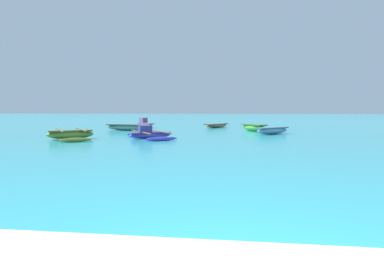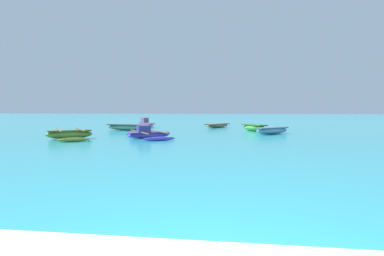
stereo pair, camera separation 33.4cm
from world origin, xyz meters
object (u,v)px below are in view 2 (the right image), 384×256
(moored_boat_0, at_px, (254,127))
(moored_boat_1, at_px, (272,130))
(moored_boat_3, at_px, (146,124))
(moored_boat_5, at_px, (69,134))
(moored_boat_2, at_px, (129,127))
(moored_boat_4, at_px, (148,134))
(moored_boat_6, at_px, (217,125))

(moored_boat_0, relative_size, moored_boat_1, 1.00)
(moored_boat_3, relative_size, moored_boat_5, 0.91)
(moored_boat_1, relative_size, moored_boat_5, 0.59)
(moored_boat_5, bearing_deg, moored_boat_2, 51.08)
(moored_boat_0, height_order, moored_boat_4, moored_boat_4)
(moored_boat_0, xyz_separation_m, moored_boat_3, (-9.07, 4.31, 0.02))
(moored_boat_2, bearing_deg, moored_boat_1, -1.42)
(moored_boat_3, height_order, moored_boat_5, moored_boat_3)
(moored_boat_3, bearing_deg, moored_boat_6, 60.88)
(moored_boat_1, relative_size, moored_boat_4, 0.59)
(moored_boat_0, bearing_deg, moored_boat_4, -75.55)
(moored_boat_3, bearing_deg, moored_boat_5, -34.50)
(moored_boat_2, distance_m, moored_boat_5, 7.45)
(moored_boat_0, bearing_deg, moored_boat_3, -150.57)
(moored_boat_0, height_order, moored_boat_5, moored_boat_5)
(moored_boat_5, distance_m, moored_boat_6, 14.15)
(moored_boat_4, bearing_deg, moored_boat_0, 17.14)
(moored_boat_0, height_order, moored_boat_3, moored_boat_3)
(moored_boat_4, height_order, moored_boat_5, moored_boat_4)
(moored_boat_1, xyz_separation_m, moored_boat_4, (-6.77, -4.00, -0.02))
(moored_boat_5, bearing_deg, moored_boat_1, -8.35)
(moored_boat_2, xyz_separation_m, moored_boat_6, (6.07, 5.03, -0.07))
(moored_boat_2, height_order, moored_boat_6, moored_boat_2)
(moored_boat_1, xyz_separation_m, moored_boat_5, (-10.64, -5.08, 0.01))
(moored_boat_0, distance_m, moored_boat_2, 8.99)
(moored_boat_3, height_order, moored_boat_4, moored_boat_3)
(moored_boat_6, bearing_deg, moored_boat_1, -123.21)
(moored_boat_1, bearing_deg, moored_boat_2, 123.02)
(moored_boat_3, height_order, moored_boat_6, moored_boat_3)
(moored_boat_3, distance_m, moored_boat_5, 12.18)
(moored_boat_0, bearing_deg, moored_boat_5, -85.98)
(moored_boat_2, xyz_separation_m, moored_boat_3, (-0.09, 4.74, 0.04))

